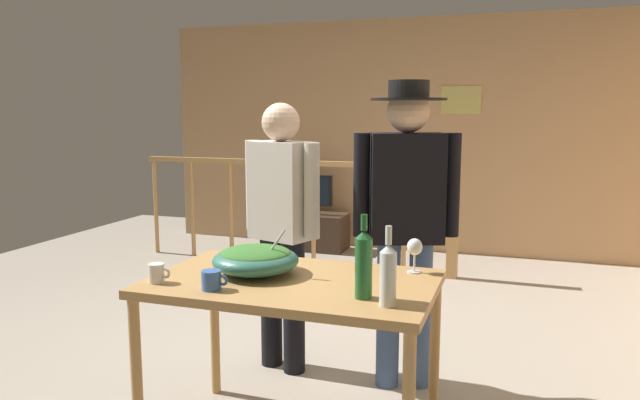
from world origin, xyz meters
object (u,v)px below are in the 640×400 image
object	(u,v)px
framed_picture	(461,100)
wine_bottle_green	(364,263)
salad_bowl	(256,259)
mug_blue	(212,280)
wine_glass	(415,248)
mug_white	(157,273)
tv_console	(307,231)
person_standing_left	(282,217)
wine_bottle_clear	(388,274)
serving_table	(293,297)
person_standing_right	(406,207)
flat_screen_tv	(306,191)
stair_railing	(336,200)

from	to	relation	value
framed_picture	wine_bottle_green	world-z (taller)	framed_picture
salad_bowl	mug_blue	distance (m)	0.30
wine_glass	framed_picture	bearing A→B (deg)	92.71
mug_white	framed_picture	bearing A→B (deg)	78.74
mug_white	mug_blue	distance (m)	0.28
tv_console	mug_white	bearing A→B (deg)	-79.45
person_standing_left	tv_console	bearing A→B (deg)	-54.26
framed_picture	wine_bottle_clear	distance (m)	4.44
serving_table	wine_bottle_clear	bearing A→B (deg)	-25.31
wine_bottle_green	mug_blue	distance (m)	0.66
person_standing_right	mug_blue	bearing A→B (deg)	39.70
flat_screen_tv	serving_table	xyz separation A→B (m)	(1.31, -3.82, 0.05)
tv_console	person_standing_right	distance (m)	3.60
mug_blue	person_standing_right	distance (m)	1.23
serving_table	person_standing_left	size ratio (longest dim) A/B	0.80
wine_glass	person_standing_left	xyz separation A→B (m)	(-0.87, 0.49, 0.02)
stair_railing	salad_bowl	bearing A→B (deg)	-79.85
framed_picture	stair_railing	world-z (taller)	framed_picture
mug_blue	tv_console	bearing A→B (deg)	104.27
tv_console	wine_glass	distance (m)	4.06
tv_console	mug_blue	distance (m)	4.29
salad_bowl	wine_bottle_green	world-z (taller)	wine_bottle_green
wine_glass	mug_white	world-z (taller)	wine_glass
tv_console	mug_blue	world-z (taller)	mug_blue
wine_bottle_clear	mug_blue	bearing A→B (deg)	-177.93
person_standing_left	wine_bottle_green	bearing A→B (deg)	146.83
serving_table	mug_white	size ratio (longest dim) A/B	12.04
tv_console	flat_screen_tv	size ratio (longest dim) A/B	1.50
stair_railing	tv_console	distance (m)	1.03
person_standing_left	person_standing_right	world-z (taller)	person_standing_right
wine_bottle_clear	mug_white	xyz separation A→B (m)	(-1.04, -0.01, -0.09)
wine_bottle_clear	serving_table	bearing A→B (deg)	154.69
salad_bowl	flat_screen_tv	bearing A→B (deg)	106.43
framed_picture	wine_glass	bearing A→B (deg)	-87.29
wine_bottle_clear	tv_console	bearing A→B (deg)	113.82
stair_railing	tv_console	size ratio (longest dim) A/B	3.66
framed_picture	wine_bottle_clear	world-z (taller)	framed_picture
framed_picture	mug_white	size ratio (longest dim) A/B	3.89
wine_bottle_clear	person_standing_right	bearing A→B (deg)	96.65
wine_glass	mug_blue	xyz separation A→B (m)	(-0.77, -0.55, -0.07)
serving_table	wine_glass	bearing A→B (deg)	30.22
stair_railing	wine_glass	distance (m)	3.12
flat_screen_tv	mug_blue	distance (m)	4.21
flat_screen_tv	person_standing_right	distance (m)	3.50
tv_console	serving_table	distance (m)	4.10
tv_console	person_standing_left	xyz separation A→B (m)	(0.95, -3.07, 0.74)
stair_railing	serving_table	world-z (taller)	stair_railing
tv_console	wine_bottle_clear	size ratio (longest dim) A/B	2.82
framed_picture	stair_railing	distance (m)	1.77
salad_bowl	mug_white	size ratio (longest dim) A/B	3.80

